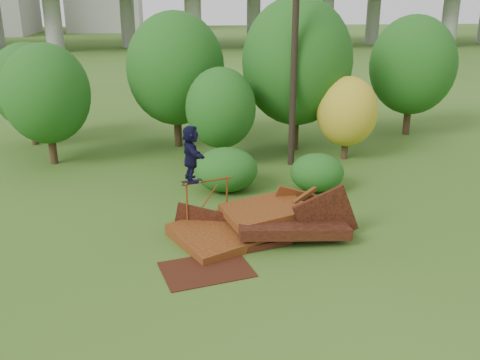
{
  "coord_description": "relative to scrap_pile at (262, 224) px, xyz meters",
  "views": [
    {
      "loc": [
        -2.76,
        -14.04,
        7.24
      ],
      "look_at": [
        -0.8,
        2.0,
        1.6
      ],
      "focal_mm": 40.0,
      "sensor_mm": 36.0,
      "label": 1
    }
  ],
  "objects": [
    {
      "name": "utility_pole",
      "position": [
        2.47,
        7.13,
        5.26
      ],
      "size": [
        1.4,
        0.28,
        11.07
      ],
      "color": "black",
      "rests_on": "ground"
    },
    {
      "name": "scrap_pile",
      "position": [
        0.0,
        0.0,
        0.0
      ],
      "size": [
        6.1,
        4.04,
        2.14
      ],
      "color": "#421B0B",
      "rests_on": "ground"
    },
    {
      "name": "tree_6",
      "position": [
        -9.71,
        12.02,
        2.63
      ],
      "size": [
        3.63,
        3.63,
        5.07
      ],
      "color": "black",
      "rests_on": "ground"
    },
    {
      "name": "skater",
      "position": [
        -2.15,
        0.57,
        2.25
      ],
      "size": [
        0.81,
        1.71,
        1.77
      ],
      "primitive_type": "imported",
      "rotation": [
        0.0,
        0.0,
        1.75
      ],
      "color": "black",
      "rests_on": "skateboard"
    },
    {
      "name": "tree_2",
      "position": [
        -0.62,
        7.54,
        2.2
      ],
      "size": [
        3.07,
        3.07,
        4.32
      ],
      "color": "black",
      "rests_on": "ground"
    },
    {
      "name": "tree_0",
      "position": [
        -8.1,
        8.58,
        2.8
      ],
      "size": [
        3.78,
        3.78,
        5.33
      ],
      "color": "black",
      "rests_on": "ground"
    },
    {
      "name": "ground",
      "position": [
        0.19,
        -1.26,
        -0.35
      ],
      "size": [
        240.0,
        240.0,
        0.0
      ],
      "primitive_type": "plane",
      "color": "#2D5116",
      "rests_on": "ground"
    },
    {
      "name": "tree_4",
      "position": [
        5.12,
        7.7,
        1.87
      ],
      "size": [
        2.76,
        2.76,
        3.81
      ],
      "color": "black",
      "rests_on": "ground"
    },
    {
      "name": "flat_plate",
      "position": [
        -1.9,
        -2.12,
        -0.33
      ],
      "size": [
        2.74,
        2.24,
        0.03
      ],
      "primitive_type": "cube",
      "rotation": [
        0.0,
        0.0,
        0.24
      ],
      "color": "#38170C",
      "rests_on": "ground"
    },
    {
      "name": "shrub_left",
      "position": [
        -0.73,
        4.15,
        0.5
      ],
      "size": [
        2.45,
        2.26,
        1.69
      ],
      "primitive_type": "ellipsoid",
      "color": "#184E15",
      "rests_on": "ground"
    },
    {
      "name": "tree_1",
      "position": [
        -2.49,
        10.84,
        3.49
      ],
      "size": [
        4.71,
        4.71,
        6.55
      ],
      "color": "black",
      "rests_on": "ground"
    },
    {
      "name": "tree_3",
      "position": [
        3.18,
        9.7,
        3.87
      ],
      "size": [
        5.2,
        5.2,
        7.22
      ],
      "color": "black",
      "rests_on": "ground"
    },
    {
      "name": "grind_rail",
      "position": [
        -1.67,
        0.74,
        0.76
      ],
      "size": [
        1.62,
        0.63,
        1.64
      ],
      "color": "brown",
      "rests_on": "ground"
    },
    {
      "name": "shrub_right",
      "position": [
        2.75,
        3.72,
        0.39
      ],
      "size": [
        2.07,
        1.9,
        1.47
      ],
      "primitive_type": "ellipsoid",
      "color": "#184E15",
      "rests_on": "ground"
    },
    {
      "name": "tree_5",
      "position": [
        9.84,
        11.75,
        3.36
      ],
      "size": [
        4.47,
        4.47,
        6.29
      ],
      "color": "black",
      "rests_on": "ground"
    },
    {
      "name": "skateboard",
      "position": [
        -2.15,
        0.57,
        1.35
      ],
      "size": [
        0.69,
        0.39,
        0.07
      ],
      "rotation": [
        0.0,
        0.0,
        0.34
      ],
      "color": "black",
      "rests_on": "grind_rail"
    }
  ]
}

